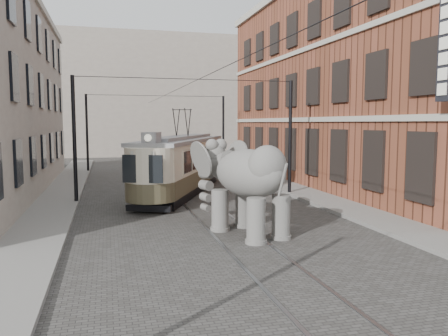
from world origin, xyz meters
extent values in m
plane|color=#43413E|center=(0.00, 0.00, 0.00)|extent=(120.00, 120.00, 0.00)
cube|color=slate|center=(6.00, 0.00, 0.07)|extent=(2.00, 60.00, 0.15)
cube|color=slate|center=(-6.50, 0.00, 0.07)|extent=(2.00, 60.00, 0.15)
cube|color=brown|center=(11.00, 9.00, 6.00)|extent=(8.00, 26.00, 12.00)
cube|color=gray|center=(0.00, 40.00, 7.00)|extent=(28.00, 10.00, 14.00)
camera|label=1|loc=(-4.13, -15.94, 3.82)|focal=35.93mm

